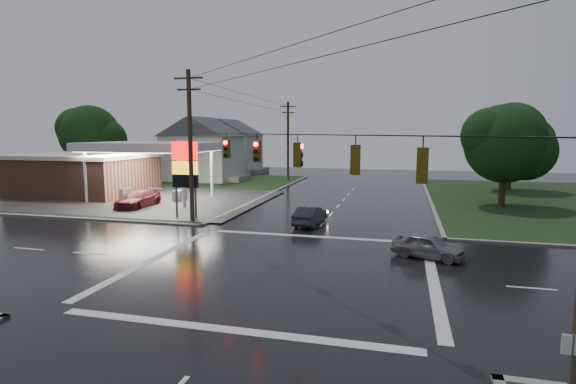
% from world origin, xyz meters
% --- Properties ---
extents(ground, '(120.00, 120.00, 0.00)m').
position_xyz_m(ground, '(0.00, 0.00, 0.00)').
color(ground, black).
rests_on(ground, ground).
extents(grass_nw, '(36.00, 36.00, 0.08)m').
position_xyz_m(grass_nw, '(-26.00, 26.00, 0.04)').
color(grass_nw, black).
rests_on(grass_nw, ground).
extents(gas_station, '(26.20, 18.00, 5.60)m').
position_xyz_m(gas_station, '(-25.68, 19.70, 2.55)').
color(gas_station, '#2D2D2D').
rests_on(gas_station, ground).
extents(pylon_sign, '(2.00, 0.35, 6.00)m').
position_xyz_m(pylon_sign, '(-10.50, 10.50, 4.01)').
color(pylon_sign, '#59595E').
rests_on(pylon_sign, ground).
extents(utility_pole_nw, '(2.20, 0.32, 11.00)m').
position_xyz_m(utility_pole_nw, '(-9.50, 9.50, 5.72)').
color(utility_pole_nw, '#382619').
rests_on(utility_pole_nw, ground).
extents(utility_pole_n, '(2.20, 0.32, 10.50)m').
position_xyz_m(utility_pole_n, '(-9.50, 38.00, 5.47)').
color(utility_pole_n, '#382619').
rests_on(utility_pole_n, ground).
extents(traffic_signals, '(26.87, 26.87, 1.47)m').
position_xyz_m(traffic_signals, '(0.02, -0.02, 6.48)').
color(traffic_signals, black).
rests_on(traffic_signals, ground).
extents(house_near, '(11.05, 8.48, 8.60)m').
position_xyz_m(house_near, '(-20.95, 36.00, 4.41)').
color(house_near, silver).
rests_on(house_near, ground).
extents(house_far, '(11.05, 8.48, 8.60)m').
position_xyz_m(house_far, '(-21.95, 48.00, 4.41)').
color(house_far, silver).
rests_on(house_far, ground).
extents(tree_nw_behind, '(8.93, 7.60, 10.00)m').
position_xyz_m(tree_nw_behind, '(-33.84, 29.99, 6.18)').
color(tree_nw_behind, black).
rests_on(tree_nw_behind, ground).
extents(tree_ne_near, '(7.99, 6.80, 8.98)m').
position_xyz_m(tree_ne_near, '(14.14, 21.99, 5.56)').
color(tree_ne_near, black).
rests_on(tree_ne_near, ground).
extents(tree_ne_far, '(8.46, 7.20, 9.80)m').
position_xyz_m(tree_ne_far, '(17.15, 33.99, 6.18)').
color(tree_ne_far, black).
rests_on(tree_ne_far, ground).
extents(car_north, '(1.86, 4.22, 1.35)m').
position_xyz_m(car_north, '(-0.80, 10.52, 0.67)').
color(car_north, '#22252B').
rests_on(car_north, ground).
extents(car_crossing, '(4.06, 2.70, 1.29)m').
position_xyz_m(car_crossing, '(6.93, 3.75, 0.64)').
color(car_crossing, slate).
rests_on(car_crossing, ground).
extents(car_pump, '(2.15, 5.21, 1.51)m').
position_xyz_m(car_pump, '(-16.91, 14.00, 0.75)').
color(car_pump, maroon).
rests_on(car_pump, ground).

